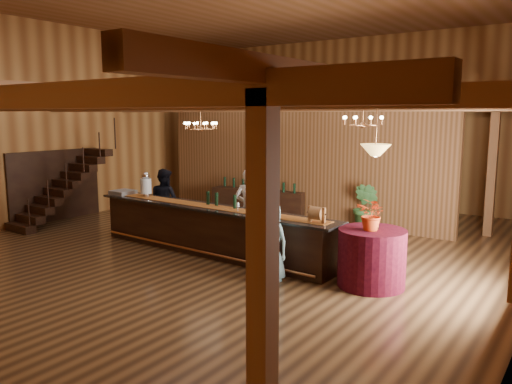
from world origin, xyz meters
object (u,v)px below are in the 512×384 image
Objects in this scene: raffle_drum at (317,213)px; bartender at (250,210)px; floor_plant at (366,207)px; beverage_dispenser at (146,185)px; round_table at (372,258)px; chandelier_left at (201,125)px; chandelier_right at (363,120)px; tasting_bar at (209,230)px; staff_second at (165,202)px; pendant_lamp at (376,150)px; guest at (270,242)px; backbar_shelf at (258,203)px.

raffle_drum is 2.29m from bartender.
bartender is 3.51m from floor_plant.
round_table is at bearing -0.68° from beverage_dispenser.
chandelier_left and chandelier_right have the same top height.
tasting_bar is at bearing 32.88° from bartender.
beverage_dispenser is at bearing 177.06° from raffle_drum.
staff_second is 5.14m from floor_plant.
chandelier_right is at bearing 24.19° from tasting_bar.
chandelier_left is 2.11m from staff_second.
chandelier_left is at bearing 178.62° from chandelier_right.
floor_plant is at bearing -136.70° from staff_second.
beverage_dispenser is 0.48× the size of floor_plant.
raffle_drum is 1.56m from pendant_lamp.
staff_second is 1.14× the size of guest.
chandelier_right is at bearing 65.33° from guest.
chandelier_left reaches higher than round_table.
raffle_drum is 0.99m from guest.
chandelier_left reaches higher than guest.
raffle_drum is at bearing -19.80° from chandelier_left.
floor_plant is (3.30, 2.61, -2.10)m from chandelier_left.
chandelier_right is at bearing 122.33° from pendant_lamp.
staff_second is at bearing 173.08° from round_table.
round_table is 1.31× the size of pendant_lamp.
tasting_bar is 4.09m from backbar_shelf.
chandelier_right is 0.63× the size of floor_plant.
tasting_bar is 3.40× the size of bartender.
raffle_drum is 4.55m from chandelier_left.
chandelier_left is 4.70m from floor_plant.
chandelier_left is 0.55× the size of guest.
round_table is at bearing 2.44° from tasting_bar.
tasting_bar is at bearing 159.28° from guest.
pendant_lamp is 0.71× the size of floor_plant.
floor_plant is (1.37, 3.22, -0.29)m from bartender.
staff_second is at bearing -141.64° from floor_plant.
pendant_lamp is 0.49× the size of bartender.
floor_plant is (-1.74, 3.88, -1.77)m from pendant_lamp.
staff_second reaches higher than round_table.
round_table is 1.47× the size of chandelier_left.
beverage_dispenser is 0.75× the size of chandelier_right.
beverage_dispenser is at bearing -120.16° from chandelier_left.
staff_second is 1.32× the size of floor_plant.
beverage_dispenser is (-2.05, 0.11, 0.80)m from tasting_bar.
staff_second is (-2.65, 0.03, -0.09)m from bartender.
beverage_dispenser is at bearing 96.97° from staff_second.
tasting_bar is 4.15m from pendant_lamp.
chandelier_left reaches higher than backbar_shelf.
floor_plant is at bearing 65.31° from tasting_bar.
chandelier_left is 2.71m from bartender.
raffle_drum is at bearing -170.12° from pendant_lamp.
bartender is at bearing -67.12° from backbar_shelf.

